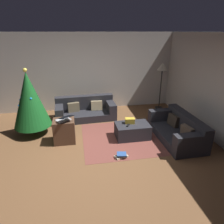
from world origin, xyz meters
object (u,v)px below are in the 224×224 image
book_stack (121,155)px  side_table (64,131)px  couch_left (85,110)px  laptop (64,119)px  ottoman (132,131)px  couch_right (179,130)px  christmas_tree (30,100)px  gift_box (130,121)px  tv_remote (128,125)px  corner_lamp (162,70)px

book_stack → side_table: bearing=143.3°
couch_left → laptop: bearing=66.3°
ottoman → laptop: 1.78m
laptop → couch_right: bearing=-6.4°
christmas_tree → side_table: christmas_tree is taller
couch_right → christmas_tree: 3.93m
gift_box → book_stack: bearing=-114.6°
couch_right → tv_remote: 1.32m
couch_left → book_stack: 2.49m
side_table → book_stack: 1.59m
laptop → corner_lamp: corner_lamp is taller
ottoman → side_table: side_table is taller
couch_right → laptop: (-2.87, 0.32, 0.39)m
ottoman → book_stack: ottoman is taller
tv_remote → corner_lamp: bearing=80.3°
couch_left → couch_right: 2.93m
couch_right → corner_lamp: size_ratio=1.10×
couch_left → tv_remote: bearing=119.3°
couch_right → corner_lamp: (0.40, 2.22, 1.12)m
couch_right → tv_remote: bearing=79.3°
tv_remote → christmas_tree: (-2.45, 0.75, 0.58)m
christmas_tree → couch_left: bearing=30.4°
corner_lamp → couch_left: bearing=-171.6°
christmas_tree → book_stack: (2.10, -1.55, -0.92)m
ottoman → christmas_tree: christmas_tree is taller
corner_lamp → tv_remote: bearing=-130.2°
tv_remote → laptop: bearing=-153.0°
tv_remote → christmas_tree: christmas_tree is taller
couch_left → side_table: (-0.61, -1.46, 0.04)m
side_table → laptop: size_ratio=1.20×
couch_left → christmas_tree: christmas_tree is taller
book_stack → corner_lamp: size_ratio=0.20×
couch_left → tv_remote: size_ratio=11.82×
ottoman → book_stack: 0.99m
couch_left → gift_box: (1.08, -1.46, 0.19)m
christmas_tree → laptop: christmas_tree is taller
gift_box → laptop: laptop is taller
couch_left → gift_box: 1.83m
couch_right → corner_lamp: corner_lamp is taller
book_stack → christmas_tree: bearing=143.6°
christmas_tree → gift_box: bearing=-13.7°
side_table → corner_lamp: bearing=29.3°
couch_left → corner_lamp: size_ratio=1.17×
laptop → couch_left: bearing=69.0°
tv_remote → side_table: bearing=-154.6°
side_table → laptop: (0.03, -0.05, 0.35)m
couch_right → gift_box: bearing=72.5°
christmas_tree → laptop: 1.14m
book_stack → corner_lamp: bearing=53.9°
side_table → book_stack: size_ratio=1.87×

